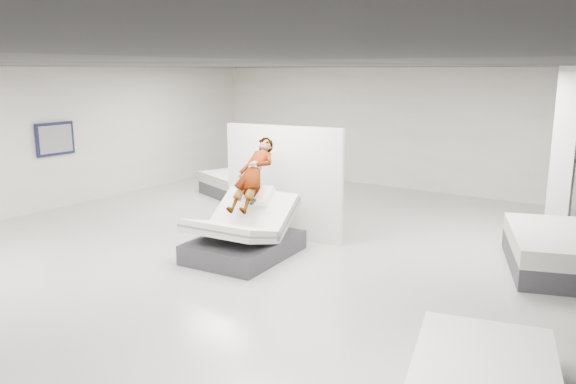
# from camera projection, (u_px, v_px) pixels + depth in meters

# --- Properties ---
(room) EXTENTS (14.00, 14.04, 3.20)m
(room) POSITION_uv_depth(u_px,v_px,m) (249.00, 166.00, 9.07)
(room) COLOR #A6A39D
(room) RESTS_ON ground
(hero_bed) EXTENTS (1.54, 1.97, 1.16)m
(hero_bed) POSITION_uv_depth(u_px,v_px,m) (244.00, 236.00, 9.54)
(hero_bed) COLOR #3A3A3F
(hero_bed) RESTS_ON floor
(person) EXTENTS (0.65, 1.40, 1.32)m
(person) POSITION_uv_depth(u_px,v_px,m) (253.00, 187.00, 9.64)
(person) COLOR slate
(person) RESTS_ON hero_bed
(remote) EXTENTS (0.06, 0.14, 0.08)m
(remote) POSITION_uv_depth(u_px,v_px,m) (253.00, 202.00, 9.27)
(remote) COLOR black
(remote) RESTS_ON person
(divider_panel) EXTENTS (2.34, 0.44, 2.13)m
(divider_panel) POSITION_uv_depth(u_px,v_px,m) (284.00, 183.00, 10.48)
(divider_panel) COLOR silver
(divider_panel) RESTS_ON floor
(flat_bed_right_far) EXTENTS (2.34, 2.70, 0.62)m
(flat_bed_right_far) POSITION_uv_depth(u_px,v_px,m) (568.00, 252.00, 8.85)
(flat_bed_right_far) COLOR #3A3A3F
(flat_bed_right_far) RESTS_ON floor
(flat_bed_right_near) EXTENTS (1.66, 1.98, 0.48)m
(flat_bed_right_near) POSITION_uv_depth(u_px,v_px,m) (483.00, 380.00, 5.33)
(flat_bed_right_near) COLOR #3A3A3F
(flat_bed_right_near) RESTS_ON floor
(flat_bed_left_far) EXTENTS (2.48, 2.19, 0.56)m
(flat_bed_left_far) POSITION_uv_depth(u_px,v_px,m) (244.00, 185.00, 14.18)
(flat_bed_left_far) COLOR #3A3A3F
(flat_bed_left_far) RESTS_ON floor
(column) EXTENTS (0.40, 0.40, 3.20)m
(column) POSITION_uv_depth(u_px,v_px,m) (564.00, 153.00, 10.55)
(column) COLOR white
(column) RESTS_ON floor
(wall_poster) EXTENTS (0.06, 0.95, 0.75)m
(wall_poster) POSITION_uv_depth(u_px,v_px,m) (55.00, 139.00, 12.70)
(wall_poster) COLOR black
(wall_poster) RESTS_ON wall_left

